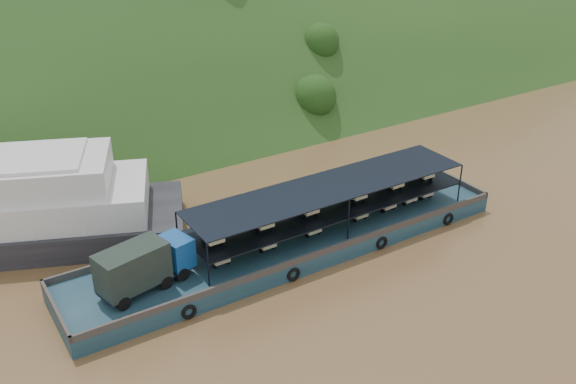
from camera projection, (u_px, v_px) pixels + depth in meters
ground at (329, 236)px, 50.80m from camera, size 160.00×160.00×0.00m
hillside at (157, 109)px, 77.99m from camera, size 140.00×39.60×39.60m
cargo_barge at (282, 241)px, 47.96m from camera, size 35.00×7.18×4.54m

